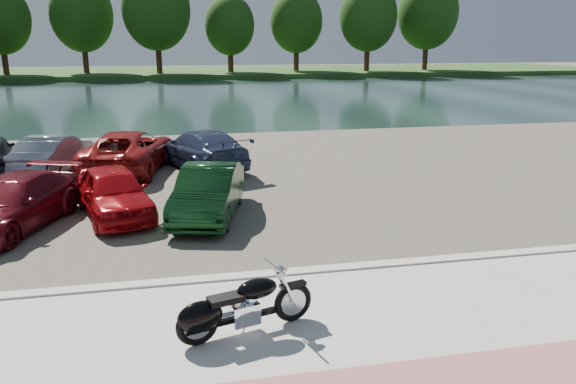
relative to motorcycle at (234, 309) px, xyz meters
name	(u,v)px	position (x,y,z in m)	size (l,w,h in m)	color
ground	(307,326)	(1.23, 0.24, -0.56)	(200.00, 200.00, 0.00)	#595447
promenade	(322,355)	(1.23, -0.76, -0.51)	(60.00, 6.00, 0.10)	beige
kerb	(283,275)	(1.23, 2.24, -0.49)	(60.00, 0.30, 0.14)	beige
parking_lot	(233,175)	(1.23, 11.24, -0.54)	(60.00, 18.00, 0.04)	#48423A
river	(194,97)	(1.23, 40.24, -0.56)	(120.00, 40.00, 0.00)	#192E2C
far_bank	(183,72)	(1.23, 72.24, -0.26)	(120.00, 24.00, 0.60)	#274B1A
far_trees	(217,16)	(5.59, 66.04, 6.93)	(70.25, 10.68, 12.52)	#371F14
motorcycle	(234,309)	(0.00, 0.00, 0.00)	(2.28, 0.97, 1.05)	black
car_3	(12,203)	(-4.78, 6.55, 0.13)	(1.83, 4.51, 1.31)	#580C15
car_4	(114,192)	(-2.39, 7.06, 0.15)	(1.58, 3.92, 1.34)	#A90B11
car_5	(208,192)	(0.07, 6.49, 0.16)	(1.44, 4.12, 1.36)	black
car_9	(54,154)	(-4.91, 12.82, 0.16)	(1.45, 4.16, 1.37)	slate
car_10	(128,151)	(-2.35, 12.62, 0.21)	(2.44, 5.28, 1.47)	maroon
car_11	(202,149)	(0.25, 12.47, 0.19)	(1.99, 4.91, 1.42)	navy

